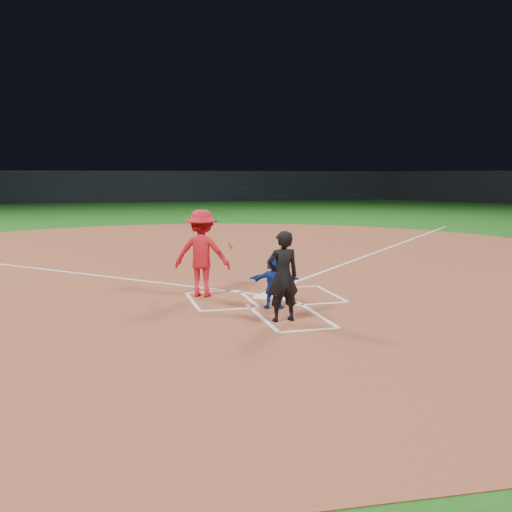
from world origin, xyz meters
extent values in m
plane|color=#144D13|center=(0.00, 0.00, 0.00)|extent=(120.00, 120.00, 0.00)
cylinder|color=brown|center=(0.00, 6.00, 0.01)|extent=(28.00, 28.00, 0.01)
cube|color=black|center=(0.00, 48.00, 1.60)|extent=(80.00, 1.20, 3.20)
cylinder|color=white|center=(0.00, 0.00, 0.02)|extent=(0.60, 0.60, 0.02)
imported|color=#1334A1|center=(-0.10, -1.04, 0.56)|extent=(1.06, 0.64, 1.09)
imported|color=black|center=(-0.25, -2.06, 0.85)|extent=(0.64, 0.44, 1.67)
cube|color=white|center=(-0.98, 0.92, 0.01)|extent=(1.22, 0.08, 0.01)
cube|color=white|center=(-0.98, -0.92, 0.01)|extent=(1.22, 0.08, 0.01)
cube|color=white|center=(-0.37, 0.00, 0.01)|extent=(0.08, 1.83, 0.01)
cube|color=white|center=(-1.59, 0.00, 0.01)|extent=(0.08, 1.83, 0.01)
cube|color=white|center=(0.98, 0.92, 0.01)|extent=(1.22, 0.08, 0.01)
cube|color=white|center=(0.98, -0.92, 0.01)|extent=(1.22, 0.08, 0.01)
cube|color=white|center=(0.37, 0.00, 0.01)|extent=(0.08, 1.83, 0.01)
cube|color=white|center=(1.59, 0.00, 0.01)|extent=(0.08, 1.83, 0.01)
cube|color=white|center=(-0.55, -1.70, 0.01)|extent=(0.08, 2.20, 0.01)
cube|color=white|center=(0.55, -1.70, 0.01)|extent=(0.08, 2.20, 0.01)
cube|color=white|center=(0.00, -2.80, 0.01)|extent=(1.10, 0.08, 0.01)
cube|color=white|center=(7.07, 7.37, 0.01)|extent=(14.21, 14.21, 0.01)
imported|color=red|center=(-1.28, 0.53, 0.97)|extent=(1.42, 1.12, 1.92)
cylinder|color=#A16A3B|center=(-0.68, 0.38, 1.15)|extent=(0.34, 0.81, 0.28)
camera|label=1|loc=(-3.42, -11.81, 2.66)|focal=40.00mm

